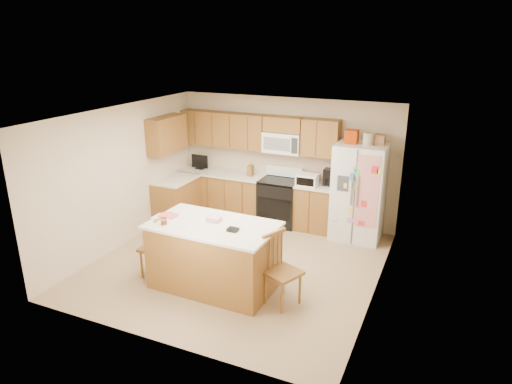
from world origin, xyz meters
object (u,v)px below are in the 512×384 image
at_px(windsor_chair_back, 233,240).
at_px(windsor_chair_right, 281,272).
at_px(stove, 280,201).
at_px(refrigerator, 359,191).
at_px(island, 214,255).
at_px(windsor_chair_left, 157,247).

relative_size(windsor_chair_back, windsor_chair_right, 0.90).
height_order(stove, refrigerator, refrigerator).
relative_size(refrigerator, windsor_chair_back, 2.15).
xyz_separation_m(windsor_chair_back, windsor_chair_right, (1.14, -0.75, 0.05)).
relative_size(island, windsor_chair_back, 2.00).
relative_size(island, windsor_chair_right, 1.80).
bearing_deg(windsor_chair_back, stove, 88.49).
relative_size(stove, refrigerator, 0.55).
bearing_deg(stove, windsor_chair_right, -68.43).
bearing_deg(windsor_chair_left, island, 4.58).
relative_size(windsor_chair_left, windsor_chair_back, 1.09).
distance_m(stove, island, 2.71).
bearing_deg(island, windsor_chair_right, -1.50).
distance_m(island, windsor_chair_left, 0.97).
xyz_separation_m(refrigerator, windsor_chair_left, (-2.54, -2.73, -0.43)).
xyz_separation_m(stove, windsor_chair_left, (-0.97, -2.79, 0.02)).
bearing_deg(stove, island, -90.20).
bearing_deg(stove, windsor_chair_back, -91.51).
xyz_separation_m(island, windsor_chair_back, (-0.04, 0.72, -0.07)).
bearing_deg(windsor_chair_left, stove, 70.77).
bearing_deg(windsor_chair_right, island, 178.50).
relative_size(stove, windsor_chair_back, 1.19).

